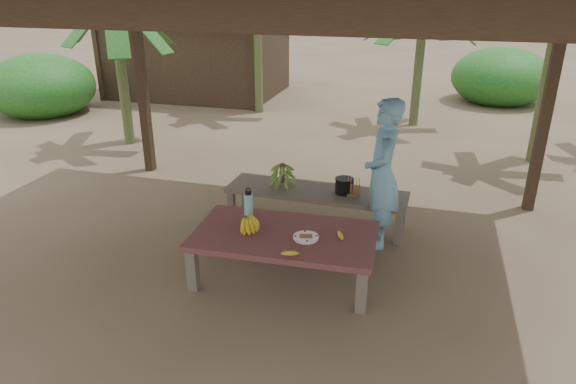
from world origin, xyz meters
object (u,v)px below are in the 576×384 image
(bench, at_px, (316,194))
(plate, at_px, (306,238))
(cooking_pot, at_px, (344,186))
(work_table, at_px, (285,239))
(water_flask, at_px, (249,205))
(woman, at_px, (382,174))
(ripe_banana_bunch, at_px, (246,222))

(bench, xyz_separation_m, plate, (0.20, -1.36, 0.12))
(plate, xyz_separation_m, cooking_pot, (0.14, 1.36, 0.02))
(work_table, relative_size, water_flask, 5.46)
(plate, distance_m, water_flask, 0.78)
(cooking_pot, distance_m, woman, 0.63)
(bench, height_order, woman, woman)
(cooking_pot, relative_size, woman, 0.13)
(bench, distance_m, water_flask, 1.18)
(bench, bearing_deg, woman, -18.34)
(woman, bearing_deg, cooking_pot, -131.48)
(ripe_banana_bunch, distance_m, plate, 0.64)
(woman, bearing_deg, work_table, -48.72)
(water_flask, bearing_deg, woman, 29.91)
(plate, bearing_deg, water_flask, 155.41)
(bench, relative_size, water_flask, 6.58)
(bench, bearing_deg, work_table, -89.76)
(ripe_banana_bunch, bearing_deg, plate, -4.29)
(cooking_pot, bearing_deg, bench, -179.65)
(ripe_banana_bunch, xyz_separation_m, woman, (1.23, 1.02, 0.26))
(work_table, xyz_separation_m, plate, (0.23, -0.06, 0.08))
(cooking_pot, bearing_deg, water_flask, -128.81)
(water_flask, distance_m, cooking_pot, 1.34)
(plate, relative_size, woman, 0.15)
(water_flask, bearing_deg, work_table, -28.86)
(work_table, height_order, ripe_banana_bunch, ripe_banana_bunch)
(plate, relative_size, water_flask, 0.74)
(ripe_banana_bunch, distance_m, water_flask, 0.29)
(work_table, height_order, bench, work_table)
(work_table, xyz_separation_m, cooking_pot, (0.37, 1.30, 0.11))
(plate, xyz_separation_m, woman, (0.60, 1.07, 0.33))
(ripe_banana_bunch, distance_m, cooking_pot, 1.52)
(bench, height_order, plate, plate)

